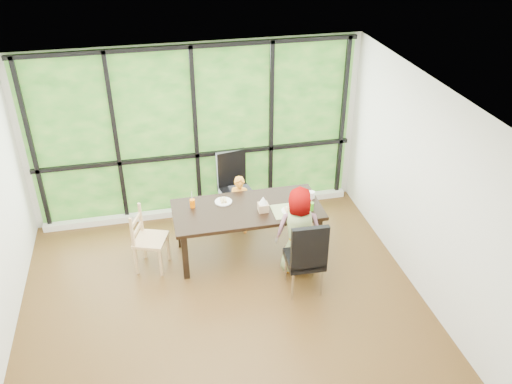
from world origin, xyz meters
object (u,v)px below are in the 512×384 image
green_cup (311,206)px  chair_end_beech (151,240)px  white_mug (311,195)px  tissue_box (263,207)px  plate_far (223,202)px  plate_near (290,211)px  chair_interior_leather (305,254)px  child_toddler (240,205)px  orange_cup (192,203)px  child_older (300,231)px  chair_window_leather (236,188)px  dining_table (247,231)px

green_cup → chair_end_beech: bearing=174.5°
green_cup → white_mug: size_ratio=1.17×
white_mug → tissue_box: 0.76m
plate_far → plate_near: 0.94m
plate_near → chair_interior_leather: bearing=-89.4°
child_toddler → orange_cup: 0.88m
child_older → orange_cup: size_ratio=10.83×
green_cup → white_mug: bearing=71.6°
chair_end_beech → plate_near: 1.91m
chair_interior_leather → plate_far: (-0.84, 1.12, 0.22)m
chair_end_beech → plate_far: size_ratio=3.76×
chair_window_leather → tissue_box: 1.09m
green_cup → chair_interior_leather: bearing=-113.1°
dining_table → chair_end_beech: bearing=-178.8°
child_toddler → white_mug: size_ratio=9.43×
chair_end_beech → plate_near: size_ratio=3.97×
dining_table → tissue_box: bearing=-30.7°
dining_table → plate_near: plate_near is taller
child_older → plate_near: size_ratio=5.56×
dining_table → child_toddler: (0.00, 0.55, 0.09)m
chair_window_leather → plate_far: size_ratio=4.51×
plate_near → white_mug: 0.48m
chair_window_leather → plate_near: bearing=-75.9°
chair_window_leather → chair_end_beech: chair_window_leather is taller
orange_cup → white_mug: (1.65, -0.13, -0.01)m
child_older → plate_far: 1.16m
chair_interior_leather → tissue_box: (-0.35, 0.78, 0.27)m
orange_cup → chair_end_beech: bearing=-160.3°
child_toddler → plate_near: (0.54, -0.76, 0.30)m
plate_far → tissue_box: size_ratio=1.79×
chair_interior_leather → child_toddler: bearing=-67.0°
green_cup → tissue_box: bearing=169.3°
plate_near → orange_cup: bearing=162.7°
chair_end_beech → plate_far: 1.11m
dining_table → chair_window_leather: bearing=89.0°
plate_far → tissue_box: (0.49, -0.34, 0.05)m
plate_near → orange_cup: size_ratio=1.95×
plate_far → tissue_box: tissue_box is taller
plate_near → tissue_box: 0.36m
plate_near → white_mug: (0.39, 0.27, 0.04)m
orange_cup → white_mug: size_ratio=1.19×
plate_near → white_mug: size_ratio=2.32×
tissue_box → white_mug: bearing=13.7°
child_older → plate_near: 0.34m
chair_interior_leather → plate_near: (-0.01, 0.70, 0.22)m
green_cup → tissue_box: 0.65m
white_mug → chair_window_leather: bearing=136.9°
child_toddler → orange_cup: child_toddler is taller
plate_near → child_toddler: bearing=125.5°
chair_end_beech → green_cup: bearing=-75.6°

